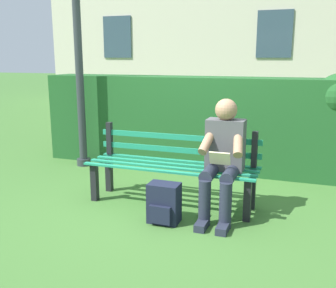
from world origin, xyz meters
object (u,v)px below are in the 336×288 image
at_px(park_bench, 173,166).
at_px(lamp_post, 77,18).
at_px(person_seated, 223,156).
at_px(backpack, 164,203).

bearing_deg(park_bench, lamp_post, -29.61).
height_order(person_seated, backpack, person_seated).
distance_m(backpack, lamp_post, 3.06).
bearing_deg(backpack, park_bench, -80.36).
relative_size(person_seated, lamp_post, 0.35).
height_order(park_bench, backpack, park_bench).
distance_m(person_seated, backpack, 0.75).
bearing_deg(backpack, person_seated, -142.96).
relative_size(backpack, lamp_post, 0.12).
height_order(park_bench, lamp_post, lamp_post).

